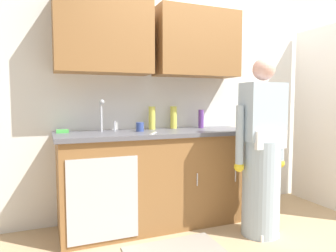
# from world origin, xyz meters

# --- Properties ---
(ground_plane) EXTENTS (9.00, 9.00, 0.00)m
(ground_plane) POSITION_xyz_m (0.00, 0.00, 0.00)
(ground_plane) COLOR tan
(kitchen_wall_with_uppers) EXTENTS (4.80, 0.44, 2.70)m
(kitchen_wall_with_uppers) POSITION_xyz_m (-0.14, 0.99, 1.48)
(kitchen_wall_with_uppers) COLOR silver
(kitchen_wall_with_uppers) RESTS_ON ground
(closet_door_panel) EXTENTS (0.04, 1.10, 2.10)m
(closet_door_panel) POSITION_xyz_m (1.45, 0.40, 1.05)
(closet_door_panel) COLOR silver
(closet_door_panel) RESTS_ON ground
(counter_cabinet) EXTENTS (1.90, 0.62, 0.90)m
(counter_cabinet) POSITION_xyz_m (-0.55, 0.70, 0.45)
(counter_cabinet) COLOR brown
(counter_cabinet) RESTS_ON ground
(countertop) EXTENTS (1.96, 0.66, 0.04)m
(countertop) POSITION_xyz_m (-0.55, 0.70, 0.92)
(countertop) COLOR #595960
(countertop) RESTS_ON counter_cabinet
(sink) EXTENTS (0.50, 0.36, 0.35)m
(sink) POSITION_xyz_m (-1.04, 0.71, 0.93)
(sink) COLOR #B7BABF
(sink) RESTS_ON counter_cabinet
(person_at_sink) EXTENTS (0.55, 0.34, 1.62)m
(person_at_sink) POSITION_xyz_m (0.24, 0.10, 0.69)
(person_at_sink) COLOR white
(person_at_sink) RESTS_ON ground
(bottle_water_short) EXTENTS (0.06, 0.06, 0.20)m
(bottle_water_short) POSITION_xyz_m (0.02, 0.87, 1.04)
(bottle_water_short) COLOR #66388C
(bottle_water_short) RESTS_ON countertop
(bottle_soap) EXTENTS (0.07, 0.07, 0.24)m
(bottle_soap) POSITION_xyz_m (-0.54, 0.90, 1.06)
(bottle_soap) COLOR #D8D14C
(bottle_soap) RESTS_ON countertop
(bottle_cleaner_spray) EXTENTS (0.07, 0.07, 0.24)m
(bottle_cleaner_spray) POSITION_xyz_m (-0.29, 0.91, 1.06)
(bottle_cleaner_spray) COLOR #D8D14C
(bottle_cleaner_spray) RESTS_ON countertop
(cup_by_sink) EXTENTS (0.08, 0.08, 0.09)m
(cup_by_sink) POSITION_xyz_m (-0.72, 0.74, 0.98)
(cup_by_sink) COLOR #33478C
(cup_by_sink) RESTS_ON countertop
(knife_on_counter) EXTENTS (0.14, 0.22, 0.01)m
(knife_on_counter) POSITION_xyz_m (-0.67, 0.49, 0.94)
(knife_on_counter) COLOR silver
(knife_on_counter) RESTS_ON countertop
(sponge) EXTENTS (0.11, 0.07, 0.03)m
(sponge) POSITION_xyz_m (-1.44, 0.87, 0.96)
(sponge) COLOR #4CBF4C
(sponge) RESTS_ON countertop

